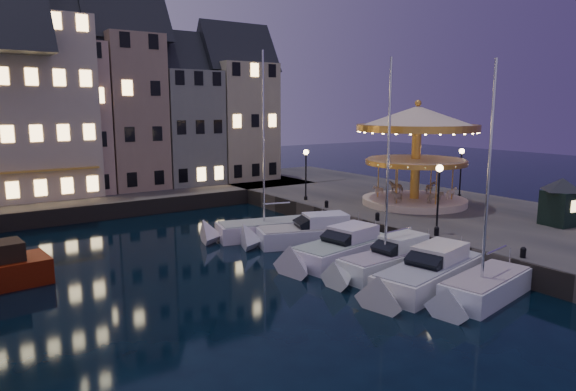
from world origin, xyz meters
TOP-DOWN VIEW (x-y plane):
  - ground at (0.00, 0.00)m, footprint 160.00×160.00m
  - quay_east at (14.00, 6.00)m, footprint 16.00×56.00m
  - quay_north at (-8.00, 28.00)m, footprint 44.00×12.00m
  - quaywall_e at (6.00, 6.00)m, footprint 0.15×44.00m
  - quaywall_n at (-6.00, 22.00)m, footprint 48.00×0.15m
  - streetlamp_b at (7.20, 1.00)m, footprint 0.44×0.44m
  - streetlamp_c at (7.20, 14.50)m, footprint 0.44×0.44m
  - streetlamp_d at (18.50, 8.00)m, footprint 0.44×0.44m
  - bollard_a at (6.60, -5.00)m, footprint 0.30×0.30m
  - bollard_b at (6.60, 0.50)m, footprint 0.30×0.30m
  - bollard_c at (6.60, 5.50)m, footprint 0.30×0.30m
  - bollard_d at (6.60, 11.00)m, footprint 0.30×0.30m
  - townhouse_nc at (-8.00, 30.00)m, footprint 6.82×8.00m
  - townhouse_nd at (-2.25, 30.00)m, footprint 5.50×8.00m
  - townhouse_ne at (3.20, 30.00)m, footprint 6.16×8.00m
  - townhouse_nf at (9.25, 30.00)m, footprint 6.82×8.00m
  - motorboat_a at (2.56, -5.47)m, footprint 6.62×3.11m
  - motorboat_b at (1.96, -2.81)m, footprint 8.59×4.14m
  - motorboat_c at (1.94, -0.17)m, footprint 7.83×2.44m
  - motorboat_d at (1.18, 2.97)m, footprint 7.96×3.83m
  - motorboat_e at (1.96, 7.19)m, footprint 8.25×4.73m
  - motorboat_f at (0.69, 10.11)m, footprint 9.02×4.22m
  - carousel at (13.10, 8.13)m, footprint 9.26×9.26m
  - ticket_kiosk at (15.38, -2.14)m, footprint 2.99×2.99m

SIDE VIEW (x-z plane):
  - ground at x=0.00m, z-range 0.00..0.00m
  - motorboat_f at x=0.69m, z-range -5.46..6.51m
  - motorboat_a at x=2.56m, z-range -4.91..5.98m
  - motorboat_d at x=1.18m, z-range -0.43..1.72m
  - motorboat_e at x=1.96m, z-range -0.43..1.72m
  - motorboat_b at x=1.96m, z-range -0.43..1.72m
  - quay_east at x=14.00m, z-range 0.00..1.30m
  - quay_north at x=-8.00m, z-range 0.00..1.30m
  - quaywall_e at x=6.00m, z-range 0.00..1.30m
  - quaywall_n at x=-6.00m, z-range 0.00..1.30m
  - motorboat_c at x=1.94m, z-range -4.51..5.86m
  - bollard_a at x=6.60m, z-range 1.32..1.89m
  - bollard_b at x=6.60m, z-range 1.32..1.89m
  - bollard_c at x=6.60m, z-range 1.32..1.89m
  - bollard_d at x=6.60m, z-range 1.32..1.89m
  - ticket_kiosk at x=15.38m, z-range 1.63..5.14m
  - streetlamp_b at x=7.20m, z-range 1.93..6.10m
  - streetlamp_c at x=7.20m, z-range 1.93..6.10m
  - streetlamp_d at x=18.50m, z-range 1.93..6.10m
  - carousel at x=13.10m, z-range 2.59..10.69m
  - townhouse_ne at x=3.20m, z-range 1.38..14.18m
  - townhouse_nf at x=9.25m, z-range 1.38..15.18m
  - townhouse_nc at x=-8.00m, z-range 1.38..16.18m
  - townhouse_nd at x=-2.25m, z-range 1.38..17.18m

